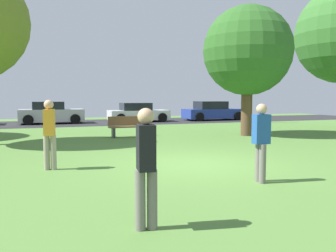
% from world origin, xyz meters
% --- Properties ---
extents(ground_plane, '(44.00, 44.00, 0.00)m').
position_xyz_m(ground_plane, '(0.00, 0.00, 0.00)').
color(ground_plane, '#547F38').
extents(road_strip, '(44.00, 6.40, 0.01)m').
position_xyz_m(road_strip, '(0.00, 16.00, 0.00)').
color(road_strip, '#28282B').
rests_on(road_strip, ground_plane).
extents(maple_tree_far, '(3.99, 3.99, 5.81)m').
position_xyz_m(maple_tree_far, '(4.99, 5.47, 3.79)').
color(maple_tree_far, brown).
rests_on(maple_tree_far, ground_plane).
extents(person_thrower, '(0.34, 0.30, 1.62)m').
position_xyz_m(person_thrower, '(0.46, -2.27, 0.89)').
color(person_thrower, slate).
rests_on(person_thrower, ground_plane).
extents(person_bystander, '(0.30, 0.36, 1.69)m').
position_xyz_m(person_bystander, '(-3.59, 0.52, 0.93)').
color(person_bystander, gray).
rests_on(person_bystander, ground_plane).
extents(person_walking, '(0.30, 0.34, 1.62)m').
position_xyz_m(person_walking, '(-2.49, -3.99, 0.89)').
color(person_walking, slate).
rests_on(person_walking, ground_plane).
extents(parked_car_silver, '(4.04, 2.12, 1.44)m').
position_xyz_m(parked_car_silver, '(-3.15, 16.06, 0.66)').
color(parked_car_silver, '#B7B7BC').
rests_on(parked_car_silver, ground_plane).
extents(parked_car_white, '(4.15, 2.08, 1.33)m').
position_xyz_m(parked_car_white, '(2.64, 15.71, 0.61)').
color(parked_car_white, white).
rests_on(parked_car_white, ground_plane).
extents(parked_car_blue, '(4.47, 2.12, 1.42)m').
position_xyz_m(parked_car_blue, '(8.43, 15.62, 0.65)').
color(parked_car_blue, '#233893').
rests_on(parked_car_blue, ground_plane).
extents(park_bench, '(1.60, 0.45, 0.90)m').
position_xyz_m(park_bench, '(-0.24, 6.80, 0.46)').
color(park_bench, brown).
rests_on(park_bench, ground_plane).
extents(street_lamp_post, '(0.14, 0.14, 4.50)m').
position_xyz_m(street_lamp_post, '(9.00, 12.20, 2.25)').
color(street_lamp_post, '#2D2D33').
rests_on(street_lamp_post, ground_plane).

